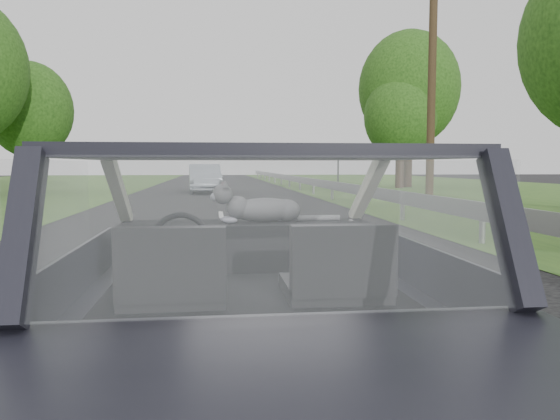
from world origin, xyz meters
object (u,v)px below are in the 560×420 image
object	(u,v)px
subject_car	(253,285)
cat	(265,208)
other_car	(205,179)
highway_sign	(338,169)
utility_pole	(432,81)

from	to	relation	value
subject_car	cat	xyz separation A→B (m)	(0.12, 0.61, 0.36)
other_car	highway_sign	bearing A→B (deg)	20.66
cat	utility_pole	world-z (taller)	utility_pole
utility_pole	subject_car	bearing A→B (deg)	-115.39
cat	other_car	world-z (taller)	other_car
subject_car	highway_sign	bearing A→B (deg)	76.00
highway_sign	utility_pole	world-z (taller)	utility_pole
cat	other_car	bearing A→B (deg)	82.93
subject_car	utility_pole	bearing A→B (deg)	64.61
highway_sign	utility_pole	distance (m)	12.08
other_car	utility_pole	size ratio (longest dim) A/B	0.50
subject_car	other_car	bearing A→B (deg)	91.46
subject_car	utility_pole	world-z (taller)	utility_pole
cat	utility_pole	bearing A→B (deg)	55.20
cat	other_car	size ratio (longest dim) A/B	0.14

